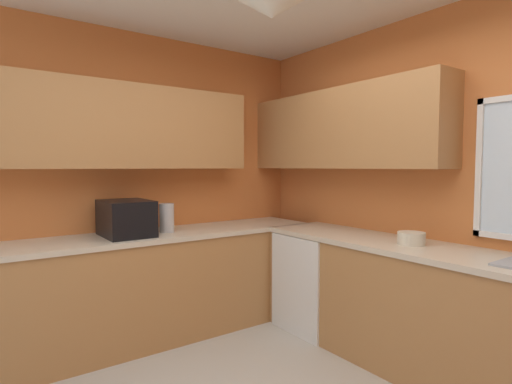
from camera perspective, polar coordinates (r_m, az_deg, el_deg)
The scene contains 7 objects.
room_shell at distance 2.58m, azimuth 5.55°, elevation 10.63°, with size 4.21×3.56×2.71m.
counter_run_left at distance 3.63m, azimuth -15.34°, elevation -12.75°, with size 0.65×3.17×0.90m.
counter_run_back at distance 3.10m, azimuth 26.75°, elevation -15.91°, with size 3.30×0.65×0.90m.
dishwasher at distance 3.82m, azimuth 8.74°, elevation -12.23°, with size 0.60×0.60×0.86m, color white.
microwave at distance 3.47m, azimuth -17.82°, elevation -3.52°, with size 0.48×0.36×0.29m, color black.
kettle at distance 3.57m, azimuth -12.46°, elevation -3.57°, with size 0.13×0.13×0.25m, color #B7B7BC.
bowl at distance 3.16m, azimuth 21.02°, elevation -6.11°, with size 0.19×0.19×0.09m, color beige.
Camera 1 is at (1.54, -1.20, 1.47)m, focal length 28.43 mm.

